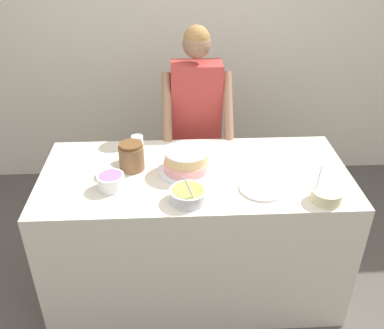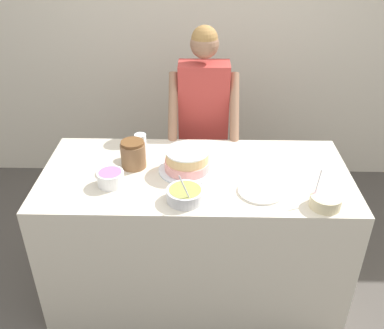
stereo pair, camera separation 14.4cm
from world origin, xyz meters
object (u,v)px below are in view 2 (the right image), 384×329
frosting_bowl_purple (111,178)px  frosting_bowl_pink (326,200)px  stoneware_jar (133,154)px  drinking_glass (141,145)px  frosting_bowl_olive (185,194)px  ceramic_plate (261,191)px  person_baker (203,114)px  cake (187,161)px

frosting_bowl_purple → frosting_bowl_pink: frosting_bowl_pink is taller
frosting_bowl_purple → stoneware_jar: stoneware_jar is taller
frosting_bowl_pink → drinking_glass: 1.12m
frosting_bowl_olive → ceramic_plate: size_ratio=0.79×
frosting_bowl_purple → stoneware_jar: 0.22m
person_baker → frosting_bowl_purple: (-0.51, -0.79, -0.02)m
frosting_bowl_olive → ceramic_plate: frosting_bowl_olive is taller
frosting_bowl_pink → ceramic_plate: size_ratio=0.73×
cake → frosting_bowl_pink: bearing=-24.9°
person_baker → frosting_bowl_purple: size_ratio=10.61×
frosting_bowl_pink → ceramic_plate: (-0.31, 0.12, -0.03)m
frosting_bowl_purple → drinking_glass: size_ratio=1.04×
cake → drinking_glass: drinking_glass is taller
frosting_bowl_olive → stoneware_jar: bearing=133.4°
cake → ceramic_plate: size_ratio=1.33×
cake → frosting_bowl_pink: frosting_bowl_pink is taller
cake → drinking_glass: (-0.29, 0.17, 0.01)m
person_baker → ceramic_plate: (0.31, -0.85, -0.06)m
cake → frosting_bowl_olive: (-0.00, -0.29, -0.02)m
cake → stoneware_jar: (-0.31, 0.04, 0.02)m
drinking_glass → ceramic_plate: (0.69, -0.38, -0.06)m
cake → frosting_bowl_pink: 0.79m
person_baker → stoneware_jar: person_baker is taller
cake → stoneware_jar: bearing=173.2°
drinking_glass → ceramic_plate: 0.79m
person_baker → drinking_glass: bearing=-129.4°
ceramic_plate → stoneware_jar: 0.76m
cake → stoneware_jar: stoneware_jar is taller
cake → ceramic_plate: cake is taller
drinking_glass → frosting_bowl_olive: bearing=-58.3°
cake → frosting_bowl_purple: cake is taller
cake → ceramic_plate: (0.40, -0.21, -0.05)m
frosting_bowl_purple → ceramic_plate: size_ratio=0.59×
ceramic_plate → stoneware_jar: bearing=161.0°
frosting_bowl_pink → frosting_bowl_purple: bearing=171.1°
drinking_glass → ceramic_plate: drinking_glass is taller
frosting_bowl_pink → stoneware_jar: frosting_bowl_pink is taller
person_baker → frosting_bowl_pink: (0.62, -0.97, -0.03)m
person_baker → ceramic_plate: person_baker is taller
drinking_glass → stoneware_jar: 0.14m
frosting_bowl_olive → stoneware_jar: 0.46m
frosting_bowl_olive → stoneware_jar: frosting_bowl_olive is taller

